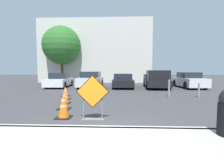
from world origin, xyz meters
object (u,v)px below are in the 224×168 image
traffic_cone_nearest (63,106)px  pickup_truck (156,80)px  traffic_cone_second (64,100)px  traffic_cone_third (66,97)px  road_closed_sign (93,96)px  parked_car_third (123,81)px  bollard_second (199,89)px  traffic_cone_fifth (65,91)px  bollard_nearest (169,88)px  traffic_cone_fourth (66,94)px  parked_car_nearest (60,81)px  parked_car_fourth (189,81)px  parked_car_second (91,80)px

traffic_cone_nearest → pickup_truck: size_ratio=0.16×
traffic_cone_second → traffic_cone_third: traffic_cone_second is taller
road_closed_sign → pickup_truck: bearing=67.9°
parked_car_third → bollard_second: bearing=129.5°
traffic_cone_fifth → bollard_nearest: (6.41, -0.01, 0.25)m
traffic_cone_fourth → traffic_cone_fifth: traffic_cone_fourth is taller
traffic_cone_fourth → road_closed_sign: bearing=-62.1°
traffic_cone_fifth → parked_car_third: parked_car_third is taller
parked_car_nearest → traffic_cone_third: bearing=107.7°
traffic_cone_second → traffic_cone_third: 1.30m
traffic_cone_nearest → traffic_cone_second: 1.39m
road_closed_sign → traffic_cone_fourth: (-2.14, 4.04, -0.50)m
parked_car_fourth → traffic_cone_second: bearing=44.1°
traffic_cone_nearest → pickup_truck: pickup_truck is taller
traffic_cone_fourth → parked_car_fourth: 11.59m
traffic_cone_fourth → parked_car_third: size_ratio=0.15×
traffic_cone_second → parked_car_second: parked_car_second is taller
parked_car_second → bollard_nearest: 8.15m
traffic_cone_second → bollard_nearest: 6.44m
traffic_cone_fifth → bollard_nearest: bollard_nearest is taller
parked_car_nearest → parked_car_second: size_ratio=1.04×
pickup_truck → parked_car_fourth: bearing=-169.0°
pickup_truck → traffic_cone_third: bearing=55.6°
traffic_cone_third → bollard_nearest: size_ratio=0.58×
traffic_cone_nearest → traffic_cone_fifth: size_ratio=1.30×
pickup_truck → traffic_cone_nearest: bearing=66.5°
road_closed_sign → traffic_cone_second: bearing=133.6°
traffic_cone_fourth → pickup_truck: (6.35, 6.36, 0.43)m
traffic_cone_second → traffic_cone_fifth: traffic_cone_second is taller
traffic_cone_second → bollard_nearest: size_ratio=0.71×
traffic_cone_nearest → parked_car_nearest: parked_car_nearest is taller
bollard_nearest → traffic_cone_fifth: bearing=179.9°
pickup_truck → bollard_second: 5.48m
road_closed_sign → traffic_cone_fourth: size_ratio=2.32×
pickup_truck → bollard_second: size_ratio=5.85×
parked_car_fourth → bollard_second: bearing=71.7°
traffic_cone_fifth → parked_car_third: (3.71, 5.54, 0.31)m
parked_car_second → bollard_nearest: parked_car_second is taller
bollard_second → traffic_cone_second: bearing=-153.3°
road_closed_sign → parked_car_fourth: size_ratio=0.35×
parked_car_fourth → traffic_cone_nearest: bearing=49.3°
traffic_cone_second → traffic_cone_fifth: (-1.06, 3.60, -0.06)m
traffic_cone_second → pickup_truck: size_ratio=0.15×
traffic_cone_third → parked_car_fourth: bearing=41.4°
traffic_cone_fourth → pickup_truck: pickup_truck is taller
parked_car_fourth → parked_car_nearest: bearing=-3.5°
road_closed_sign → traffic_cone_third: 3.35m
traffic_cone_fifth → parked_car_second: 5.81m
traffic_cone_fourth → bollard_second: bearing=7.9°
road_closed_sign → parked_car_fourth: (7.28, 10.78, -0.13)m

